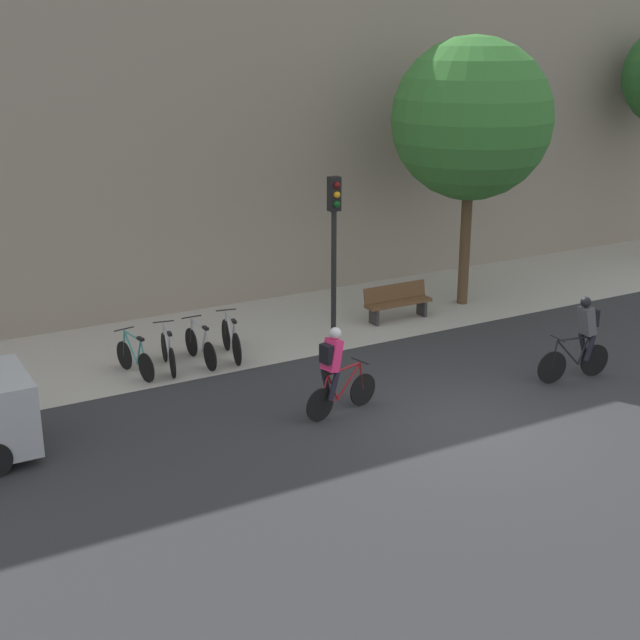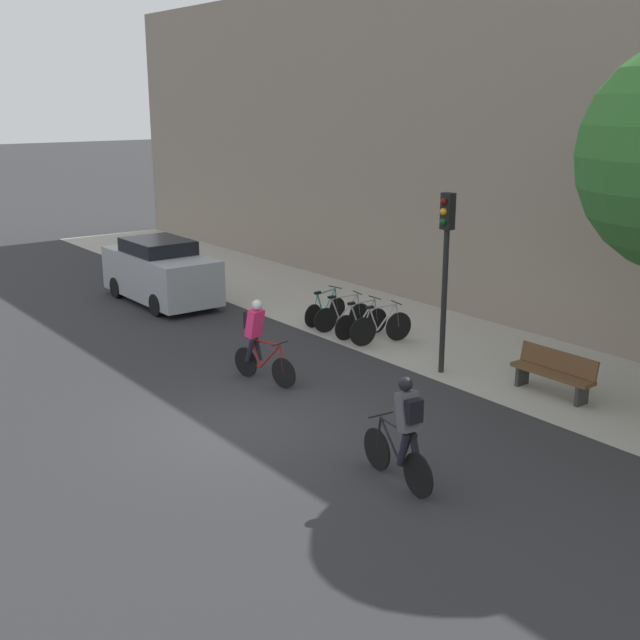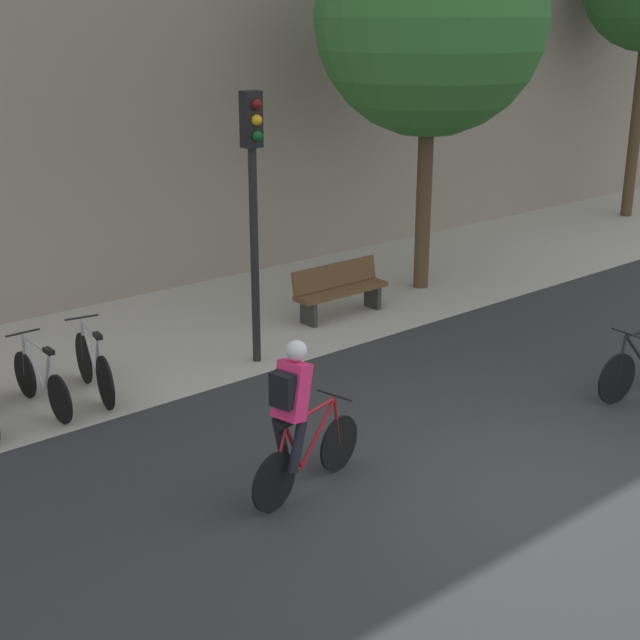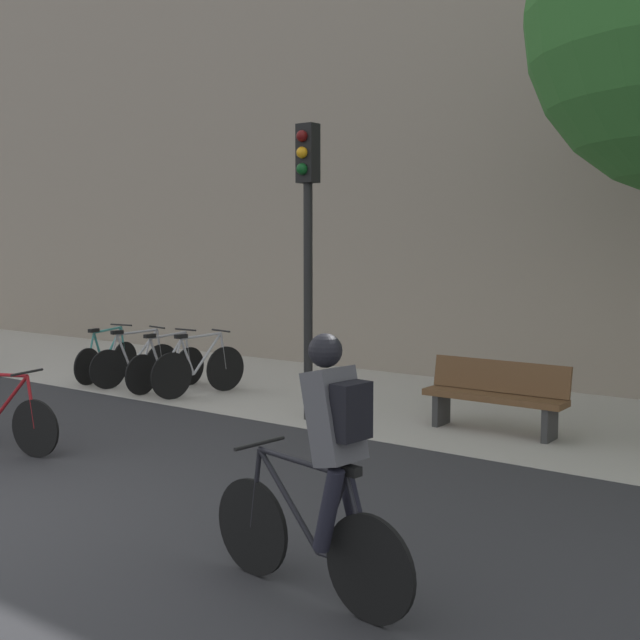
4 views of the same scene
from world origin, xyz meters
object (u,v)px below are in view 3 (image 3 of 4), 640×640
object	(u,v)px
cyclist_pink	(296,415)
traffic_light_pole	(253,181)
parked_bike_2	(42,382)
bench	(340,289)
parked_bike_3	(94,366)

from	to	relation	value
cyclist_pink	traffic_light_pole	xyz separation A→B (m)	(2.00, 3.45, 1.74)
parked_bike_2	bench	xyz separation A→B (m)	(5.47, 0.43, 0.08)
parked_bike_3	bench	size ratio (longest dim) A/B	0.95
cyclist_pink	bench	bearing A→B (deg)	44.65
parked_bike_2	bench	bearing A→B (deg)	4.51
traffic_light_pole	bench	xyz separation A→B (m)	(2.32, 0.82, -2.21)
parked_bike_2	traffic_light_pole	size ratio (longest dim) A/B	0.43
parked_bike_3	traffic_light_pole	size ratio (longest dim) A/B	0.44
traffic_light_pole	parked_bike_2	bearing A→B (deg)	173.04
parked_bike_2	cyclist_pink	bearing A→B (deg)	-73.28
parked_bike_3	traffic_light_pole	world-z (taller)	traffic_light_pole
traffic_light_pole	bench	distance (m)	3.31
parked_bike_2	parked_bike_3	world-z (taller)	parked_bike_3
parked_bike_3	bench	bearing A→B (deg)	5.19
parked_bike_2	bench	size ratio (longest dim) A/B	0.94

